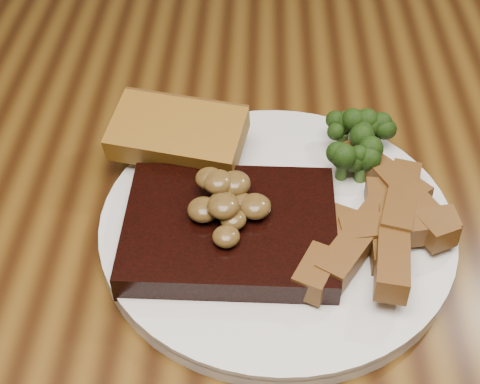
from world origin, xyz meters
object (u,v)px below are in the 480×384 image
at_px(steak, 230,230).
at_px(garlic_bread, 179,151).
at_px(plate, 277,227).
at_px(potato_wedges, 372,217).
at_px(dining_table, 229,299).
at_px(chair_far, 346,76).

distance_m(steak, garlic_bread, 0.11).
relative_size(plate, steak, 1.76).
bearing_deg(steak, potato_wedges, 9.60).
height_order(dining_table, chair_far, chair_far).
bearing_deg(dining_table, potato_wedges, -0.47).
height_order(chair_far, garlic_bread, chair_far).
xyz_separation_m(plate, potato_wedges, (0.08, -0.00, 0.02)).
distance_m(steak, potato_wedges, 0.12).
xyz_separation_m(chair_far, potato_wedges, (-0.07, -0.68, 0.33)).
height_order(dining_table, garlic_bread, garlic_bread).
bearing_deg(potato_wedges, garlic_bread, 155.46).
xyz_separation_m(chair_far, steak, (-0.18, -0.70, 0.33)).
bearing_deg(plate, potato_wedges, -2.42).
bearing_deg(plate, chair_far, 77.75).
distance_m(chair_far, potato_wedges, 0.76).
bearing_deg(dining_table, plate, 3.19).
bearing_deg(plate, dining_table, -176.81).
distance_m(plate, steak, 0.05).
xyz_separation_m(dining_table, steak, (0.00, -0.02, 0.12)).
bearing_deg(steak, plate, 30.30).
bearing_deg(dining_table, chair_far, 74.53).
relative_size(dining_table, chair_far, 1.96).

